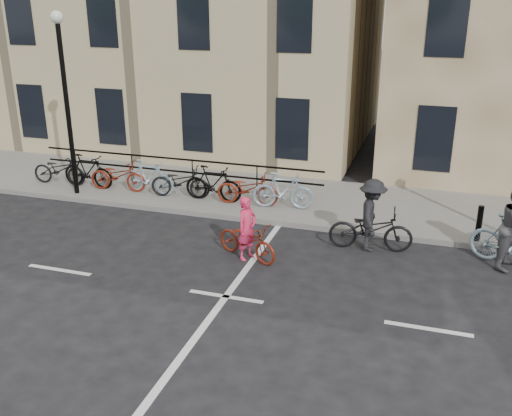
% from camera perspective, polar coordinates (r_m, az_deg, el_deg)
% --- Properties ---
extents(ground, '(120.00, 120.00, 0.00)m').
position_cam_1_polar(ground, '(11.85, -3.02, -8.85)').
color(ground, black).
rests_on(ground, ground).
extents(sidewalk, '(46.00, 4.00, 0.15)m').
position_cam_1_polar(sidewalk, '(18.36, -8.18, 2.08)').
color(sidewalk, slate).
rests_on(sidewalk, ground).
extents(building_west, '(20.00, 10.00, 10.00)m').
position_cam_1_polar(building_west, '(25.99, -12.31, 18.58)').
color(building_west, tan).
rests_on(building_west, sidewalk).
extents(lamp_post, '(0.36, 0.36, 5.28)m').
position_cam_1_polar(lamp_post, '(17.53, -18.62, 11.84)').
color(lamp_post, black).
rests_on(lamp_post, sidewalk).
extents(bollard_east, '(0.14, 0.14, 0.90)m').
position_cam_1_polar(bollard_east, '(14.89, 21.41, -1.45)').
color(bollard_east, black).
rests_on(bollard_east, sidewalk).
extents(parked_bikes, '(9.35, 1.23, 1.05)m').
position_cam_1_polar(parked_bikes, '(17.31, -9.23, 2.87)').
color(parked_bikes, black).
rests_on(parked_bikes, sidewalk).
extents(cyclist_pink, '(1.80, 1.22, 1.52)m').
position_cam_1_polar(cyclist_pink, '(13.27, -0.90, -2.96)').
color(cyclist_pink, maroon).
rests_on(cyclist_pink, ground).
extents(cyclist_dark, '(2.05, 1.21, 1.78)m').
position_cam_1_polar(cyclist_dark, '(13.94, 11.45, -1.43)').
color(cyclist_dark, black).
rests_on(cyclist_dark, ground).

